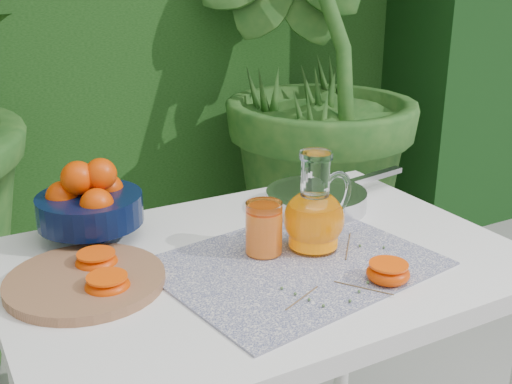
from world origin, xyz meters
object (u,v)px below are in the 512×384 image
saute_pan (317,198)px  fruit_bowl (89,202)px  white_table (261,292)px  cutting_board (85,281)px  juice_pitcher (315,216)px

saute_pan → fruit_bowl: bearing=170.0°
white_table → saute_pan: saute_pan is taller
saute_pan → cutting_board: bearing=-168.7°
cutting_board → juice_pitcher: 0.46m
fruit_bowl → saute_pan: 0.52m
fruit_bowl → white_table: bearing=-43.5°
cutting_board → white_table: bearing=-8.1°
juice_pitcher → saute_pan: 0.24m
white_table → fruit_bowl: 0.40m
cutting_board → fruit_bowl: size_ratio=1.27×
fruit_bowl → saute_pan: bearing=-10.0°
juice_pitcher → saute_pan: size_ratio=0.47×
white_table → cutting_board: 0.35m
white_table → cutting_board: (-0.34, 0.05, 0.09)m
white_table → juice_pitcher: juice_pitcher is taller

